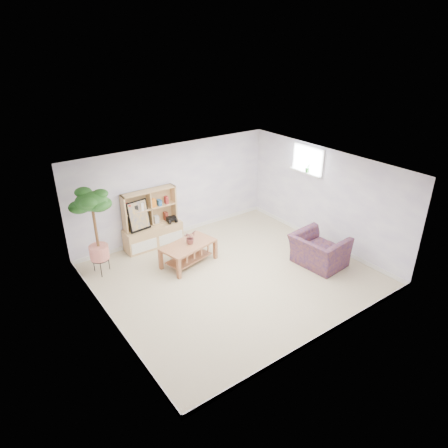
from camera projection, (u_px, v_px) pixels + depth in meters
floor at (233, 275)px, 8.73m from camera, size 5.50×5.00×0.01m
ceiling at (234, 170)px, 7.69m from camera, size 5.50×5.00×0.01m
walls at (233, 226)px, 8.21m from camera, size 5.51×5.01×2.40m
baseboard at (233, 273)px, 8.71m from camera, size 5.50×5.00×0.10m
window at (308, 160)px, 9.74m from camera, size 0.10×0.98×0.68m
window_sill at (305, 172)px, 9.85m from camera, size 0.14×1.00×0.04m
storage_unit at (152, 219)px, 9.65m from camera, size 1.44×0.49×1.44m
poster at (139, 216)px, 9.37m from camera, size 0.54×0.18×0.74m
toy_truck at (171, 219)px, 9.88m from camera, size 0.33×0.24×0.17m
coffee_table at (189, 254)px, 9.08m from camera, size 1.35×0.92×0.50m
table_plant at (190, 237)px, 8.94m from camera, size 0.35×0.34×0.30m
floor_tree at (96, 233)px, 8.41m from camera, size 0.82×0.82×1.96m
armchair at (319, 248)px, 8.97m from camera, size 1.07×1.20×0.83m
sill_plant at (307, 168)px, 9.75m from camera, size 0.13×0.11×0.22m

